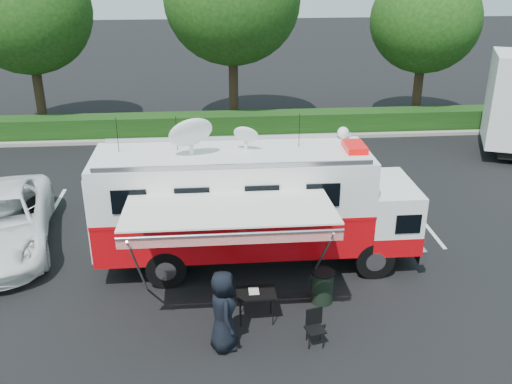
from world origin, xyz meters
TOP-DOWN VIEW (x-y plane):
  - ground_plane at (0.00, 0.00)m, footprint 120.00×120.00m
  - back_border at (1.14, 12.90)m, footprint 60.00×6.14m
  - stall_lines at (-0.50, 3.00)m, footprint 24.12×5.50m
  - command_truck at (-0.07, -0.00)m, footprint 8.57×2.36m
  - awning at (-0.84, -2.45)m, footprint 4.68×2.43m
  - white_suv at (-7.34, 1.48)m, footprint 3.88×6.40m
  - person at (-1.05, -3.61)m, footprint 0.73×1.00m
  - folding_table at (-0.27, -2.69)m, footprint 0.92×0.66m
  - folding_chair at (0.94, -3.60)m, footprint 0.47×0.50m
  - trash_bin at (1.41, -2.07)m, footprint 0.56×0.56m

SIDE VIEW (x-z plane):
  - ground_plane at x=0.00m, z-range 0.00..0.00m
  - white_suv at x=-7.34m, z-range -0.83..0.83m
  - person at x=-1.05m, z-range -0.94..0.94m
  - stall_lines at x=-0.50m, z-range 0.00..0.01m
  - trash_bin at x=1.41m, z-range 0.00..0.85m
  - folding_chair at x=0.94m, z-range 0.07..0.88m
  - folding_table at x=-0.27m, z-range 0.33..1.10m
  - command_truck at x=-0.07m, z-range -0.30..3.82m
  - awning at x=-0.84m, z-range 1.23..4.06m
  - back_border at x=1.14m, z-range 0.57..9.44m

